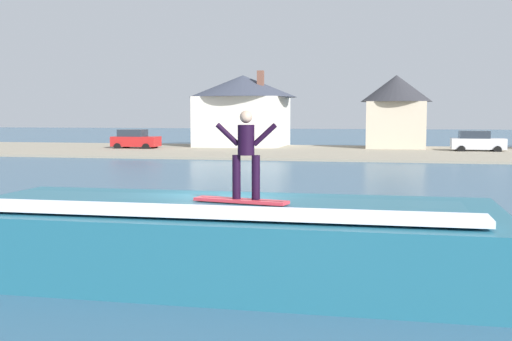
# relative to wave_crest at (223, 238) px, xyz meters

# --- Properties ---
(ground_plane) EXTENTS (260.00, 260.00, 0.00)m
(ground_plane) POSITION_rel_wave_crest_xyz_m (-0.35, 1.16, -0.73)
(ground_plane) COLOR #365A74
(wave_crest) EXTENTS (11.00, 4.79, 1.56)m
(wave_crest) POSITION_rel_wave_crest_xyz_m (0.00, 0.00, 0.00)
(wave_crest) COLOR #206075
(wave_crest) RESTS_ON ground_plane
(surfboard) EXTENTS (1.92, 0.75, 0.06)m
(surfboard) POSITION_rel_wave_crest_xyz_m (0.51, -0.59, 0.86)
(surfboard) COLOR #D8333F
(surfboard) RESTS_ON wave_crest
(surfer) EXTENTS (1.20, 0.32, 1.69)m
(surfer) POSITION_rel_wave_crest_xyz_m (0.61, -0.57, 1.83)
(surfer) COLOR black
(surfer) RESTS_ON surfboard
(shoreline_bank) EXTENTS (120.00, 20.11, 0.16)m
(shoreline_bank) POSITION_rel_wave_crest_xyz_m (-0.35, 41.57, -0.66)
(shoreline_bank) COLOR gray
(shoreline_bank) RESTS_ON ground_plane
(car_near_shore) EXTENTS (4.21, 2.32, 1.86)m
(car_near_shore) POSITION_rel_wave_crest_xyz_m (-19.65, 42.54, 0.21)
(car_near_shore) COLOR red
(car_near_shore) RESTS_ON ground_plane
(car_far_shore) EXTENTS (4.39, 2.24, 1.86)m
(car_far_shore) POSITION_rel_wave_crest_xyz_m (10.37, 44.20, 0.21)
(car_far_shore) COLOR silver
(car_far_shore) RESTS_ON ground_plane
(house_with_chimney) EXTENTS (10.57, 10.57, 7.37)m
(house_with_chimney) POSITION_rel_wave_crest_xyz_m (-10.99, 48.94, 3.18)
(house_with_chimney) COLOR silver
(house_with_chimney) RESTS_ON ground_plane
(house_small_cottage) EXTENTS (6.48, 6.48, 6.82)m
(house_small_cottage) POSITION_rel_wave_crest_xyz_m (3.67, 47.96, 3.04)
(house_small_cottage) COLOR beige
(house_small_cottage) RESTS_ON ground_plane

